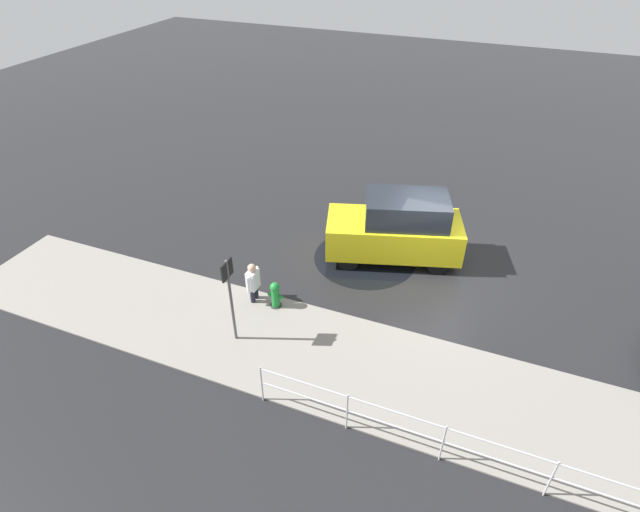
{
  "coord_description": "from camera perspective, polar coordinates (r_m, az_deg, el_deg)",
  "views": [
    {
      "loc": [
        -1.17,
        11.85,
        8.85
      ],
      "look_at": [
        2.95,
        1.54,
        0.9
      ],
      "focal_mm": 28.0,
      "sensor_mm": 36.0,
      "label": 1
    }
  ],
  "objects": [
    {
      "name": "fire_hydrant",
      "position": [
        13.17,
        -5.12,
        -4.49
      ],
      "size": [
        0.42,
        0.31,
        0.8
      ],
      "color": "#197A2D",
      "rests_on": "ground"
    },
    {
      "name": "puddle_patch",
      "position": [
        15.17,
        5.16,
        -0.21
      ],
      "size": [
        3.09,
        3.09,
        0.01
      ],
      "primitive_type": "cylinder",
      "color": "black",
      "rests_on": "ground"
    },
    {
      "name": "moving_hatchback",
      "position": [
        14.77,
        8.78,
        3.17
      ],
      "size": [
        4.23,
        2.77,
        2.06
      ],
      "color": "yellow",
      "rests_on": "ground"
    },
    {
      "name": "sign_post",
      "position": [
        11.62,
        -10.28,
        -3.82
      ],
      "size": [
        0.07,
        0.44,
        2.4
      ],
      "color": "#4C4C51",
      "rests_on": "ground"
    },
    {
      "name": "ground_plane",
      "position": [
        14.84,
        12.91,
        -2.07
      ],
      "size": [
        60.0,
        60.0,
        0.0
      ],
      "primitive_type": "plane",
      "color": "black"
    },
    {
      "name": "pedestrian",
      "position": [
        13.25,
        -7.67,
        -2.84
      ],
      "size": [
        0.25,
        0.57,
        1.22
      ],
      "color": "silver",
      "rests_on": "ground"
    },
    {
      "name": "kerb_strip",
      "position": [
        11.74,
        8.84,
        -13.75
      ],
      "size": [
        24.0,
        3.2,
        0.04
      ],
      "primitive_type": "cube",
      "color": "gray",
      "rests_on": "ground"
    },
    {
      "name": "metal_railing",
      "position": [
        10.17,
        19.6,
        -20.58
      ],
      "size": [
        9.57,
        0.04,
        1.05
      ],
      "color": "#B7BABF",
      "rests_on": "ground"
    }
  ]
}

